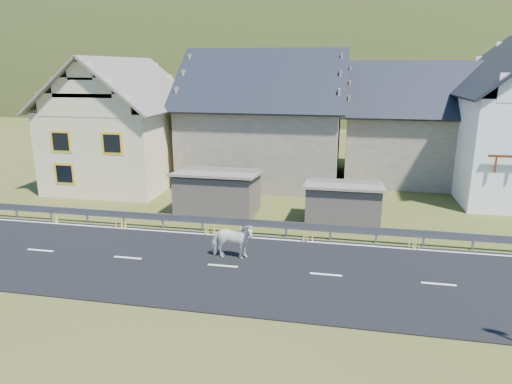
# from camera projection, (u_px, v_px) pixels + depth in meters

# --- Properties ---
(ground) EXTENTS (160.00, 160.00, 0.00)m
(ground) POSITION_uv_depth(u_px,v_px,m) (223.00, 267.00, 17.82)
(ground) COLOR #384A15
(ground) RESTS_ON ground
(road) EXTENTS (60.00, 7.00, 0.04)m
(road) POSITION_uv_depth(u_px,v_px,m) (223.00, 266.00, 17.81)
(road) COLOR black
(road) RESTS_ON ground
(lane_markings) EXTENTS (60.00, 6.60, 0.01)m
(lane_markings) POSITION_uv_depth(u_px,v_px,m) (223.00, 266.00, 17.81)
(lane_markings) COLOR silver
(lane_markings) RESTS_ON road
(guardrail) EXTENTS (28.10, 0.09, 0.75)m
(guardrail) POSITION_uv_depth(u_px,v_px,m) (243.00, 223.00, 21.15)
(guardrail) COLOR #93969B
(guardrail) RESTS_ON ground
(shed_left) EXTENTS (4.30, 3.30, 2.40)m
(shed_left) POSITION_uv_depth(u_px,v_px,m) (218.00, 193.00, 24.05)
(shed_left) COLOR brown
(shed_left) RESTS_ON ground
(shed_right) EXTENTS (3.80, 2.90, 2.20)m
(shed_right) POSITION_uv_depth(u_px,v_px,m) (343.00, 205.00, 22.39)
(shed_right) COLOR brown
(shed_right) RESTS_ON ground
(house_cream) EXTENTS (7.80, 9.80, 8.30)m
(house_cream) POSITION_uv_depth(u_px,v_px,m) (122.00, 117.00, 29.88)
(house_cream) COLOR #FDEDB0
(house_cream) RESTS_ON ground
(house_stone_a) EXTENTS (10.80, 9.80, 8.90)m
(house_stone_a) POSITION_uv_depth(u_px,v_px,m) (265.00, 111.00, 30.96)
(house_stone_a) COLOR gray
(house_stone_a) RESTS_ON ground
(house_stone_b) EXTENTS (9.80, 8.80, 8.10)m
(house_stone_b) POSITION_uv_depth(u_px,v_px,m) (414.00, 117.00, 31.09)
(house_stone_b) COLOR gray
(house_stone_b) RESTS_ON ground
(mountain) EXTENTS (440.00, 280.00, 260.00)m
(mountain) POSITION_uv_depth(u_px,v_px,m) (347.00, 134.00, 192.44)
(mountain) COLOR #283413
(mountain) RESTS_ON ground
(conifer_patch) EXTENTS (76.00, 50.00, 28.00)m
(conifer_patch) POSITION_uv_depth(u_px,v_px,m) (138.00, 72.00, 130.55)
(conifer_patch) COLOR black
(conifer_patch) RESTS_ON ground
(horse) EXTENTS (0.89, 1.81, 1.50)m
(horse) POSITION_uv_depth(u_px,v_px,m) (232.00, 241.00, 18.31)
(horse) COLOR white
(horse) RESTS_ON road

